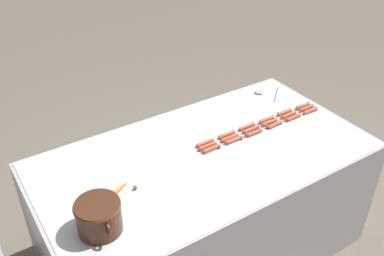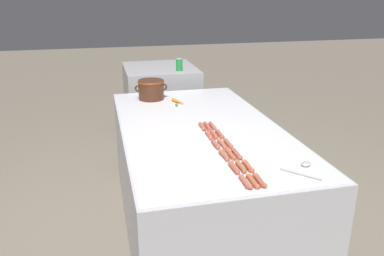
{
  "view_description": "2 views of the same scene",
  "coord_description": "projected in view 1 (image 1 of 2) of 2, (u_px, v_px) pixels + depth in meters",
  "views": [
    {
      "loc": [
        -1.73,
        1.2,
        2.43
      ],
      "look_at": [
        0.14,
        0.0,
        0.96
      ],
      "focal_mm": 40.6,
      "sensor_mm": 36.0,
      "label": 1
    },
    {
      "loc": [
        -0.66,
        -2.51,
        1.76
      ],
      "look_at": [
        -0.11,
        -0.25,
        0.93
      ],
      "focal_mm": 36.68,
      "sensor_mm": 36.0,
      "label": 2
    }
  ],
  "objects": [
    {
      "name": "hot_dog_4",
      "position": [
        234.0,
        140.0,
        2.72
      ],
      "size": [
        0.03,
        0.14,
        0.03
      ],
      "color": "#B65C42",
      "rests_on": "griddle_counter"
    },
    {
      "name": "hot_dog_3",
      "position": [
        254.0,
        132.0,
        2.79
      ],
      "size": [
        0.03,
        0.14,
        0.03
      ],
      "color": "#B15641",
      "rests_on": "griddle_counter"
    },
    {
      "name": "hot_dog_12",
      "position": [
        303.0,
        106.0,
        3.07
      ],
      "size": [
        0.03,
        0.14,
        0.03
      ],
      "color": "#B4593D",
      "rests_on": "griddle_counter"
    },
    {
      "name": "hot_dog_7",
      "position": [
        289.0,
        115.0,
        2.97
      ],
      "size": [
        0.03,
        0.14,
        0.03
      ],
      "color": "#B35E3D",
      "rests_on": "griddle_counter"
    },
    {
      "name": "hot_dog_2",
      "position": [
        274.0,
        124.0,
        2.87
      ],
      "size": [
        0.03,
        0.14,
        0.03
      ],
      "color": "#B35D43",
      "rests_on": "griddle_counter"
    },
    {
      "name": "hot_dog_6",
      "position": [
        307.0,
        108.0,
        3.05
      ],
      "size": [
        0.03,
        0.14,
        0.03
      ],
      "color": "#BC5B3D",
      "rests_on": "griddle_counter"
    },
    {
      "name": "hot_dog_14",
      "position": [
        267.0,
        120.0,
        2.92
      ],
      "size": [
        0.03,
        0.14,
        0.03
      ],
      "color": "#B1583F",
      "rests_on": "griddle_counter"
    },
    {
      "name": "serving_spoon",
      "position": [
        265.0,
        93.0,
        3.24
      ],
      "size": [
        0.21,
        0.23,
        0.02
      ],
      "color": "#B7B7BC",
      "rests_on": "griddle_counter"
    },
    {
      "name": "hot_dog_17",
      "position": [
        205.0,
        143.0,
        2.7
      ],
      "size": [
        0.03,
        0.14,
        0.03
      ],
      "color": "#BB5B46",
      "rests_on": "griddle_counter"
    },
    {
      "name": "hot_dog_1",
      "position": [
        293.0,
        117.0,
        2.95
      ],
      "size": [
        0.03,
        0.14,
        0.03
      ],
      "color": "#B8543E",
      "rests_on": "griddle_counter"
    },
    {
      "name": "hot_dog_13",
      "position": [
        285.0,
        112.0,
        3.0
      ],
      "size": [
        0.03,
        0.14,
        0.03
      ],
      "color": "#BD5C3D",
      "rests_on": "griddle_counter"
    },
    {
      "name": "hot_dog_5",
      "position": [
        211.0,
        149.0,
        2.64
      ],
      "size": [
        0.03,
        0.14,
        0.03
      ],
      "color": "#B65840",
      "rests_on": "griddle_counter"
    },
    {
      "name": "hot_dog_16",
      "position": [
        227.0,
        135.0,
        2.77
      ],
      "size": [
        0.03,
        0.14,
        0.03
      ],
      "color": "#B35940",
      "rests_on": "griddle_counter"
    },
    {
      "name": "hot_dog_15",
      "position": [
        247.0,
        127.0,
        2.85
      ],
      "size": [
        0.03,
        0.14,
        0.03
      ],
      "color": "#B65C41",
      "rests_on": "griddle_counter"
    },
    {
      "name": "hot_dog_9",
      "position": [
        251.0,
        129.0,
        2.82
      ],
      "size": [
        0.03,
        0.14,
        0.03
      ],
      "color": "#BE5A44",
      "rests_on": "griddle_counter"
    },
    {
      "name": "ground_plane",
      "position": [
        203.0,
        249.0,
        3.09
      ],
      "size": [
        20.0,
        20.0,
        0.0
      ],
      "primitive_type": "plane",
      "color": "#756B5B"
    },
    {
      "name": "carrot",
      "position": [
        120.0,
        189.0,
        2.34
      ],
      "size": [
        0.1,
        0.17,
        0.03
      ],
      "color": "orange",
      "rests_on": "griddle_counter"
    },
    {
      "name": "hot_dog_8",
      "position": [
        270.0,
        122.0,
        2.89
      ],
      "size": [
        0.03,
        0.14,
        0.03
      ],
      "color": "#BE5A3E",
      "rests_on": "griddle_counter"
    },
    {
      "name": "bean_pot",
      "position": [
        99.0,
        215.0,
        2.06
      ],
      "size": [
        0.28,
        0.23,
        0.17
      ],
      "color": "#472616",
      "rests_on": "griddle_counter"
    },
    {
      "name": "hot_dog_0",
      "position": [
        310.0,
        110.0,
        3.02
      ],
      "size": [
        0.03,
        0.14,
        0.03
      ],
      "color": "#B85D46",
      "rests_on": "griddle_counter"
    },
    {
      "name": "griddle_counter",
      "position": [
        204.0,
        205.0,
        2.86
      ],
      "size": [
        1.09,
        2.05,
        0.85
      ],
      "color": "#BCBCC1",
      "rests_on": "ground_plane"
    },
    {
      "name": "hot_dog_11",
      "position": [
        207.0,
        146.0,
        2.67
      ],
      "size": [
        0.03,
        0.14,
        0.03
      ],
      "color": "#BA513F",
      "rests_on": "griddle_counter"
    },
    {
      "name": "hot_dog_10",
      "position": [
        230.0,
        138.0,
        2.74
      ],
      "size": [
        0.03,
        0.14,
        0.03
      ],
      "color": "#BA5540",
      "rests_on": "griddle_counter"
    }
  ]
}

